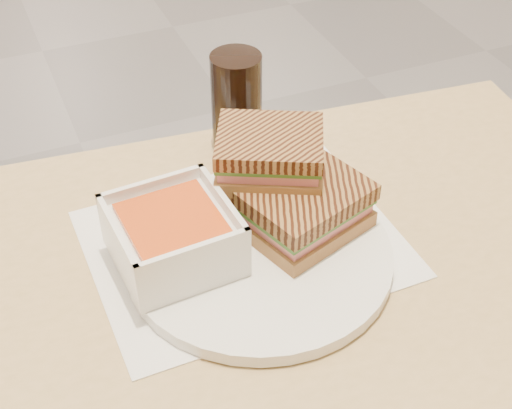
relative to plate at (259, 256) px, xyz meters
name	(u,v)px	position (x,y,z in m)	size (l,w,h in m)	color
tray_liner	(244,244)	(0.00, 0.03, -0.01)	(0.35, 0.27, 0.00)	white
plate	(259,256)	(0.00, 0.00, 0.00)	(0.30, 0.30, 0.02)	white
soup_bowl	(173,238)	(-0.09, 0.03, 0.04)	(0.13, 0.13, 0.07)	white
panini_lower	(303,207)	(0.06, 0.02, 0.04)	(0.16, 0.14, 0.06)	#9E673A
panini_upper	(270,154)	(0.04, 0.07, 0.08)	(0.15, 0.14, 0.05)	#9E673A
cola_glass	(237,105)	(0.06, 0.21, 0.06)	(0.06, 0.06, 0.14)	black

